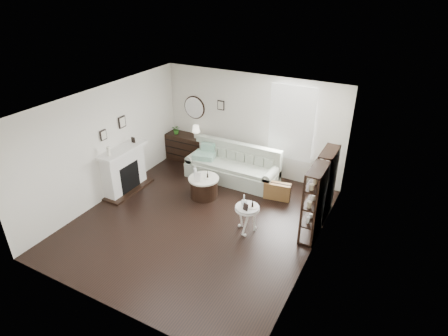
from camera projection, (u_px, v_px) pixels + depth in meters
The scene contains 18 objects.
room at pixel (278, 121), 9.39m from camera, with size 5.50×5.50×5.50m.
fireplace at pixel (125, 171), 9.27m from camera, with size 0.50×1.40×1.84m.
shelf_unit_far at pixel (325, 183), 8.19m from camera, with size 0.30×0.80×1.60m.
shelf_unit_near at pixel (314, 203), 7.49m from camera, with size 0.30×0.80×1.60m.
sofa at pixel (233, 168), 9.88m from camera, with size 2.45×0.85×0.95m.
quilt at pixel (205, 156), 10.00m from camera, with size 0.55×0.45×0.14m, color #217B64.
suitcase at pixel (277, 191), 9.04m from camera, with size 0.64×0.21×0.42m, color brown.
dresser at pixel (187, 148), 10.86m from camera, with size 1.17×0.50×0.78m.
table_lamp at pixel (196, 131), 10.45m from camera, with size 0.23×0.23×0.36m, color beige, non-canonical shape.
potted_plant at pixel (176, 130), 10.70m from camera, with size 0.25×0.21×0.27m, color #29631C.
drum_table at pixel (204, 187), 9.13m from camera, with size 0.74×0.74×0.51m.
pedestal_table at pixel (247, 209), 7.74m from camera, with size 0.51×0.51×0.62m.
eiffel_drum at pixel (208, 174), 8.97m from camera, with size 0.11×0.11×0.19m, color black, non-canonical shape.
bottle_drum at pixel (195, 172), 8.95m from camera, with size 0.07×0.07×0.32m, color silver.
card_frame_drum at pixel (198, 177), 8.84m from camera, with size 0.16×0.01×0.22m, color white.
eiffel_ped at pixel (253, 203), 7.66m from camera, with size 0.11×0.11×0.19m, color black, non-canonical shape.
flask_ped at pixel (244, 200), 7.72m from camera, with size 0.13×0.13×0.25m, color silver, non-canonical shape.
card_frame_ped at pixel (246, 207), 7.57m from camera, with size 0.11×0.01×0.15m, color black.
Camera 1 is at (3.70, -5.76, 4.91)m, focal length 30.00 mm.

